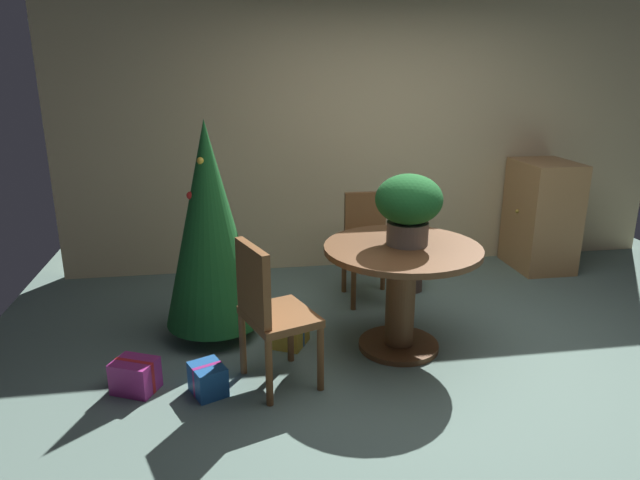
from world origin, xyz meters
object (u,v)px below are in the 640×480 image
(wooden_chair_left_near, at_px, (268,307))
(wooden_cabinet, at_px, (542,215))
(gift_box_purple, at_px, (135,376))
(gift_box_gold, at_px, (290,333))
(potted_plant, at_px, (412,269))
(round_dining_table, at_px, (401,279))
(holiday_tree, at_px, (210,225))
(flower_vase, at_px, (409,204))
(wooden_chair_far, at_px, (368,240))
(gift_box_blue, at_px, (208,379))

(wooden_chair_left_near, relative_size, wooden_cabinet, 0.89)
(wooden_chair_left_near, height_order, gift_box_purple, wooden_chair_left_near)
(gift_box_gold, height_order, gift_box_purple, gift_box_purple)
(wooden_cabinet, xyz_separation_m, potted_plant, (-1.45, -0.41, -0.33))
(round_dining_table, relative_size, potted_plant, 2.89)
(holiday_tree, bearing_deg, flower_vase, -15.77)
(wooden_chair_left_near, bearing_deg, flower_vase, 21.11)
(round_dining_table, bearing_deg, potted_plant, 67.71)
(round_dining_table, xyz_separation_m, holiday_tree, (-1.31, 0.42, 0.33))
(round_dining_table, bearing_deg, wooden_cabinet, 37.71)
(wooden_chair_far, relative_size, potted_plant, 2.42)
(gift_box_purple, bearing_deg, holiday_tree, 55.51)
(wooden_chair_far, distance_m, gift_box_gold, 1.20)
(gift_box_blue, distance_m, wooden_cabinet, 3.74)
(gift_box_blue, bearing_deg, holiday_tree, 87.51)
(round_dining_table, bearing_deg, holiday_tree, 162.28)
(holiday_tree, height_order, gift_box_purple, holiday_tree)
(gift_box_blue, distance_m, gift_box_purple, 0.46)
(potted_plant, bearing_deg, gift_box_blue, -141.02)
(round_dining_table, distance_m, gift_box_blue, 1.47)
(wooden_cabinet, bearing_deg, potted_plant, -164.25)
(flower_vase, distance_m, gift_box_blue, 1.74)
(wooden_chair_far, relative_size, gift_box_purple, 2.86)
(wooden_chair_left_near, xyz_separation_m, gift_box_blue, (-0.39, -0.04, -0.44))
(wooden_chair_left_near, bearing_deg, gift_box_gold, 70.49)
(flower_vase, height_order, wooden_chair_left_near, flower_vase)
(gift_box_gold, xyz_separation_m, potted_plant, (1.20, 0.87, 0.12))
(gift_box_blue, bearing_deg, wooden_chair_far, 45.56)
(holiday_tree, distance_m, potted_plant, 1.96)
(gift_box_gold, bearing_deg, flower_vase, -9.53)
(round_dining_table, bearing_deg, wooden_chair_left_near, -160.00)
(flower_vase, bearing_deg, round_dining_table, -137.98)
(wooden_chair_left_near, relative_size, gift_box_blue, 3.36)
(flower_vase, xyz_separation_m, wooden_chair_far, (-0.04, 0.94, -0.54))
(wooden_chair_far, height_order, gift_box_blue, wooden_chair_far)
(wooden_chair_left_near, bearing_deg, potted_plant, 45.20)
(wooden_chair_far, xyz_separation_m, holiday_tree, (-1.31, -0.56, 0.35))
(wooden_chair_left_near, height_order, gift_box_blue, wooden_chair_left_near)
(flower_vase, xyz_separation_m, potted_plant, (0.39, 1.01, -0.85))
(flower_vase, bearing_deg, holiday_tree, 164.23)
(wooden_cabinet, bearing_deg, round_dining_table, -142.29)
(holiday_tree, xyz_separation_m, gift_box_gold, (0.54, -0.25, -0.78))
(wooden_cabinet, bearing_deg, holiday_tree, -162.02)
(wooden_chair_left_near, distance_m, potted_plant, 1.99)
(wooden_chair_far, bearing_deg, holiday_tree, -156.76)
(round_dining_table, distance_m, gift_box_purple, 1.87)
(wooden_chair_far, relative_size, gift_box_gold, 2.83)
(round_dining_table, distance_m, wooden_cabinet, 2.38)
(flower_vase, height_order, wooden_cabinet, flower_vase)
(holiday_tree, bearing_deg, gift_box_blue, -92.49)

